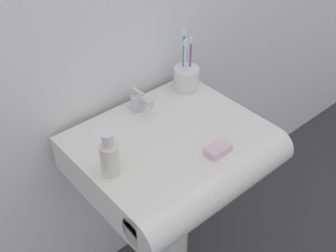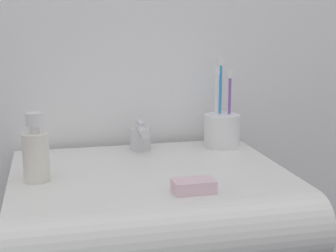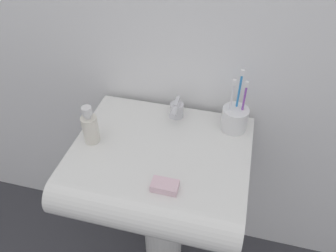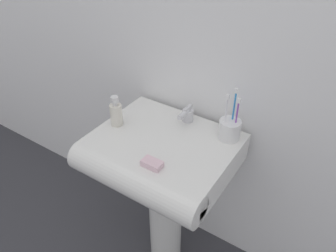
% 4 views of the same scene
% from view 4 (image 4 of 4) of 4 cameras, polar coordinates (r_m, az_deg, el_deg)
% --- Properties ---
extents(ground_plane, '(6.00, 6.00, 0.00)m').
position_cam_4_polar(ground_plane, '(1.93, -0.39, -20.91)').
color(ground_plane, '#38383D').
rests_on(ground_plane, ground).
extents(wall_back, '(5.00, 0.05, 2.40)m').
position_cam_4_polar(wall_back, '(1.35, 5.85, 17.89)').
color(wall_back, white).
rests_on(wall_back, ground).
extents(sink_pedestal, '(0.16, 0.16, 0.66)m').
position_cam_4_polar(sink_pedestal, '(1.66, -0.44, -14.62)').
color(sink_pedestal, white).
rests_on(sink_pedestal, ground).
extents(sink_basin, '(0.57, 0.50, 0.13)m').
position_cam_4_polar(sink_basin, '(1.35, -1.65, -5.27)').
color(sink_basin, white).
rests_on(sink_basin, sink_pedestal).
extents(faucet, '(0.05, 0.10, 0.07)m').
position_cam_4_polar(faucet, '(1.43, 3.31, 1.97)').
color(faucet, silver).
rests_on(faucet, sink_basin).
extents(toothbrush_cup, '(0.09, 0.09, 0.22)m').
position_cam_4_polar(toothbrush_cup, '(1.35, 10.69, -0.48)').
color(toothbrush_cup, white).
rests_on(toothbrush_cup, sink_basin).
extents(soap_bottle, '(0.05, 0.05, 0.14)m').
position_cam_4_polar(soap_bottle, '(1.41, -9.02, 2.20)').
color(soap_bottle, silver).
rests_on(soap_bottle, sink_basin).
extents(bar_soap, '(0.08, 0.05, 0.02)m').
position_cam_4_polar(bar_soap, '(1.21, -2.78, -6.57)').
color(bar_soap, silver).
rests_on(bar_soap, sink_basin).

